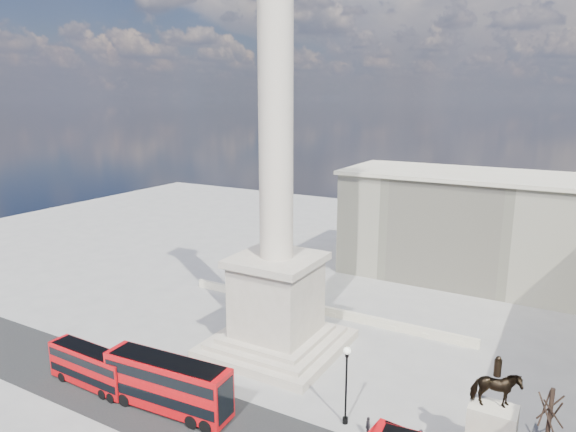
% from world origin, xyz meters
% --- Properties ---
extents(ground, '(180.00, 180.00, 0.00)m').
position_xyz_m(ground, '(0.00, 0.00, 0.00)').
color(ground, gray).
rests_on(ground, ground).
extents(nelsons_column, '(14.00, 14.00, 49.85)m').
position_xyz_m(nelsons_column, '(0.00, 5.00, 12.92)').
color(nelsons_column, '#BAAE9B').
rests_on(nelsons_column, ground).
extents(balustrade_wall, '(40.00, 0.60, 1.10)m').
position_xyz_m(balustrade_wall, '(0.00, 16.00, 0.55)').
color(balustrade_wall, beige).
rests_on(balustrade_wall, ground).
extents(building_northeast, '(51.00, 17.00, 16.60)m').
position_xyz_m(building_northeast, '(20.00, 40.00, 8.32)').
color(building_northeast, '#B6B296').
rests_on(building_northeast, ground).
extents(red_bus_a, '(9.77, 2.52, 3.94)m').
position_xyz_m(red_bus_a, '(-11.62, -10.74, 2.07)').
color(red_bus_a, red).
rests_on(red_bus_a, ground).
extents(red_bus_b, '(12.42, 3.63, 4.97)m').
position_xyz_m(red_bus_b, '(-2.30, -10.05, 2.61)').
color(red_bus_b, red).
rests_on(red_bus_b, ground).
extents(victorian_lamp, '(0.62, 0.62, 7.18)m').
position_xyz_m(victorian_lamp, '(12.25, -3.96, 4.23)').
color(victorian_lamp, black).
rests_on(victorian_lamp, ground).
extents(equestrian_statue, '(4.35, 3.26, 8.97)m').
position_xyz_m(equestrian_statue, '(23.86, -2.95, 3.15)').
color(equestrian_statue, beige).
rests_on(equestrian_statue, ground).
extents(bare_tree_near, '(1.86, 1.86, 8.15)m').
position_xyz_m(bare_tree_near, '(27.60, -3.54, 6.42)').
color(bare_tree_near, '#332319').
rests_on(bare_tree_near, ground).
extents(pedestrian_crossing, '(0.82, 1.08, 1.71)m').
position_xyz_m(pedestrian_crossing, '(14.56, -4.56, 0.85)').
color(pedestrian_crossing, black).
rests_on(pedestrian_crossing, ground).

